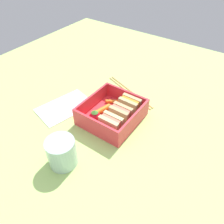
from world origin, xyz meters
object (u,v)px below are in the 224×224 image
Objects in this scene: sandwich_center_left at (121,114)px; sandwich_center at (111,124)px; strawberry_far_left at (95,117)px; chopstick_pair at (130,91)px; drinking_glass at (62,152)px; carrot_stick_far_left at (102,110)px; folded_napkin at (65,107)px; sandwich_left at (130,105)px; carrot_stick_left at (112,101)px.

sandwich_center_left is 4.55cm from sandwich_center.
chopstick_pair is (-18.19, -0.04, -2.52)cm from strawberry_far_left.
drinking_glass reaches higher than chopstick_pair.
drinking_glass is (18.33, -3.76, 0.10)cm from sandwich_center_left.
carrot_stick_far_left is at bearing -172.32° from drinking_glass.
chopstick_pair is 2.89× the size of drinking_glass.
sandwich_center_left is at bearing 92.94° from carrot_stick_far_left.
sandwich_center reaches higher than carrot_stick_far_left.
sandwich_center_left reaches higher than folded_napkin.
sandwich_center is 1.55× the size of strawberry_far_left.
strawberry_far_left is 14.16cm from drinking_glass.
sandwich_center is at bearing 164.75° from drinking_glass.
sandwich_left and sandwich_center_left have the same top height.
strawberry_far_left is 0.18× the size of chopstick_pair.
carrot_stick_far_left is 0.33× the size of folded_napkin.
carrot_stick_far_left is at bearing -87.06° from sandwich_center_left.
chopstick_pair is at bearing 175.55° from carrot_stick_left.
sandwich_left is at bearing 128.20° from carrot_stick_far_left.
drinking_glass is at bearing -15.25° from sandwich_center.
strawberry_far_left is (9.14, 0.74, 1.15)cm from carrot_stick_left.
carrot_stick_far_left is at bearing -51.80° from sandwich_left.
sandwich_center reaches higher than folded_napkin.
strawberry_far_left reaches higher than folded_napkin.
folded_napkin is (8.43, -17.55, -3.22)cm from sandwich_left.
drinking_glass reaches higher than folded_napkin.
drinking_glass is (14.04, 1.71, 0.65)cm from strawberry_far_left.
drinking_glass reaches higher than carrot_stick_far_left.
carrot_stick_far_left reaches higher than chopstick_pair.
sandwich_center is 11.40cm from carrot_stick_left.
sandwich_left is 0.82× the size of drinking_glass.
sandwich_left is at bearing 115.65° from folded_napkin.
carrot_stick_far_left is 14.33cm from chopstick_pair.
drinking_glass is at bearing -11.58° from sandwich_center_left.
strawberry_far_left is at bearing 4.66° from carrot_stick_left.
carrot_stick_left is 1.05× the size of strawberry_far_left.
sandwich_center_left reaches higher than carrot_stick_left.
chopstick_pair is 21.48cm from folded_napkin.
folded_napkin is (8.73, -11.34, -1.52)cm from carrot_stick_left.
carrot_stick_left is (-0.31, -6.21, -1.70)cm from sandwich_left.
sandwich_left is 0.28× the size of chopstick_pair.
drinking_glass reaches higher than sandwich_left.
carrot_stick_left is (-4.86, -6.21, -1.70)cm from sandwich_center_left.
carrot_stick_far_left is at bearing 0.33° from carrot_stick_left.
sandwich_center_left and sandwich_center have the same top height.
carrot_stick_left is 9.18cm from chopstick_pair.
sandwich_left is at bearing 180.00° from sandwich_center.
carrot_stick_far_left is 4.14cm from strawberry_far_left.
strawberry_far_left reaches higher than chopstick_pair.
drinking_glass is (18.01, 2.43, 1.58)cm from carrot_stick_far_left.
sandwich_center is (9.10, 0.00, 0.00)cm from sandwich_left.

